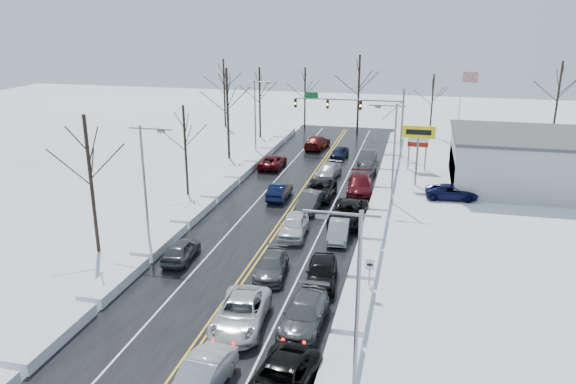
% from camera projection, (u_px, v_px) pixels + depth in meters
% --- Properties ---
extents(ground, '(160.00, 160.00, 0.00)m').
position_uv_depth(ground, '(273.00, 235.00, 43.74)').
color(ground, white).
rests_on(ground, ground).
extents(road_surface, '(14.00, 84.00, 0.01)m').
position_uv_depth(road_surface, '(279.00, 225.00, 45.59)').
color(road_surface, black).
rests_on(road_surface, ground).
extents(snow_bank_left, '(1.72, 72.00, 0.68)m').
position_uv_depth(snow_bank_left, '(192.00, 218.00, 47.26)').
color(snow_bank_left, white).
rests_on(snow_bank_left, ground).
extents(snow_bank_right, '(1.72, 72.00, 0.68)m').
position_uv_depth(snow_bank_right, '(373.00, 234.00, 43.92)').
color(snow_bank_right, white).
rests_on(snow_bank_right, ground).
extents(traffic_signal_mast, '(13.28, 0.39, 8.00)m').
position_uv_depth(traffic_signal_mast, '(360.00, 109.00, 67.21)').
color(traffic_signal_mast, slate).
rests_on(traffic_signal_mast, ground).
extents(tires_plus_sign, '(3.20, 0.34, 6.00)m').
position_uv_depth(tires_plus_sign, '(418.00, 136.00, 54.70)').
color(tires_plus_sign, slate).
rests_on(tires_plus_sign, ground).
extents(used_vehicles_sign, '(2.20, 0.22, 4.65)m').
position_uv_depth(used_vehicles_sign, '(418.00, 140.00, 60.78)').
color(used_vehicles_sign, slate).
rests_on(used_vehicles_sign, ground).
extents(speed_limit_sign, '(0.55, 0.09, 2.35)m').
position_uv_depth(speed_limit_sign, '(370.00, 270.00, 34.02)').
color(speed_limit_sign, slate).
rests_on(speed_limit_sign, ground).
extents(flagpole, '(1.87, 1.20, 10.00)m').
position_uv_depth(flagpole, '(461.00, 106.00, 66.36)').
color(flagpole, silver).
rests_on(flagpole, ground).
extents(dealership_building, '(20.40, 12.40, 5.30)m').
position_uv_depth(dealership_building, '(559.00, 162.00, 54.32)').
color(dealership_building, '#AAA9A5').
rests_on(dealership_building, ground).
extents(streetlight_se, '(3.20, 0.25, 9.00)m').
position_uv_depth(streetlight_se, '(353.00, 293.00, 23.61)').
color(streetlight_se, slate).
rests_on(streetlight_se, ground).
extents(streetlight_ne, '(3.20, 0.25, 9.00)m').
position_uv_depth(streetlight_ne, '(392.00, 145.00, 49.54)').
color(streetlight_ne, slate).
rests_on(streetlight_ne, ground).
extents(streetlight_sw, '(3.20, 0.25, 9.00)m').
position_uv_depth(streetlight_sw, '(146.00, 176.00, 40.22)').
color(streetlight_sw, slate).
rests_on(streetlight_sw, ground).
extents(streetlight_nw, '(3.20, 0.25, 9.00)m').
position_uv_depth(streetlight_nw, '(257.00, 112.00, 66.15)').
color(streetlight_nw, slate).
rests_on(streetlight_nw, ground).
extents(tree_left_b, '(4.00, 4.00, 10.00)m').
position_uv_depth(tree_left_b, '(88.00, 158.00, 38.56)').
color(tree_left_b, '#2D231C').
rests_on(tree_left_b, ground).
extents(tree_left_c, '(3.40, 3.40, 8.50)m').
position_uv_depth(tree_left_c, '(185.00, 133.00, 51.63)').
color(tree_left_c, '#2D231C').
rests_on(tree_left_c, ground).
extents(tree_left_d, '(4.20, 4.20, 10.50)m').
position_uv_depth(tree_left_d, '(227.00, 96.00, 64.31)').
color(tree_left_d, '#2D231C').
rests_on(tree_left_d, ground).
extents(tree_left_e, '(3.80, 3.80, 9.50)m').
position_uv_depth(tree_left_e, '(260.00, 89.00, 75.55)').
color(tree_left_e, '#2D231C').
rests_on(tree_left_e, ground).
extents(tree_far_a, '(4.00, 4.00, 10.00)m').
position_uv_depth(tree_far_a, '(224.00, 80.00, 82.58)').
color(tree_far_a, '#2D231C').
rests_on(tree_far_a, ground).
extents(tree_far_b, '(3.60, 3.60, 9.00)m').
position_uv_depth(tree_far_b, '(305.00, 86.00, 81.09)').
color(tree_far_b, '#2D231C').
rests_on(tree_far_b, ground).
extents(tree_far_c, '(4.40, 4.40, 11.00)m').
position_uv_depth(tree_far_c, '(359.00, 79.00, 77.05)').
color(tree_far_c, '#2D231C').
rests_on(tree_far_c, ground).
extents(tree_far_d, '(3.40, 3.40, 8.50)m').
position_uv_depth(tree_far_d, '(433.00, 93.00, 76.77)').
color(tree_far_d, '#2D231C').
rests_on(tree_far_d, ground).
extents(tree_far_e, '(4.20, 4.20, 10.50)m').
position_uv_depth(tree_far_e, '(560.00, 86.00, 73.29)').
color(tree_far_e, '#2D231C').
rests_on(tree_far_e, ground).
extents(queued_car_2, '(3.15, 5.98, 1.60)m').
position_uv_depth(queued_car_2, '(241.00, 326.00, 31.05)').
color(queued_car_2, silver).
rests_on(queued_car_2, ground).
extents(queued_car_3, '(2.35, 4.86, 1.36)m').
position_uv_depth(queued_car_3, '(272.00, 275.00, 36.99)').
color(queued_car_3, '#45484B').
rests_on(queued_car_3, ground).
extents(queued_car_4, '(2.24, 4.97, 1.66)m').
position_uv_depth(queued_car_4, '(294.00, 235.00, 43.57)').
color(queued_car_4, silver).
rests_on(queued_car_4, ground).
extents(queued_car_5, '(1.95, 4.75, 1.53)m').
position_uv_depth(queued_car_5, '(310.00, 210.00, 49.23)').
color(queued_car_5, '#3D3F42').
rests_on(queued_car_5, ground).
extents(queued_car_6, '(2.72, 5.77, 1.59)m').
position_uv_depth(queued_car_6, '(319.00, 198.00, 52.32)').
color(queued_car_6, black).
rests_on(queued_car_6, ground).
extents(queued_car_7, '(2.54, 4.96, 1.38)m').
position_uv_depth(queued_car_7, '(328.00, 177.00, 58.80)').
color(queued_car_7, '#9D9FA4').
rests_on(queued_car_7, ground).
extents(queued_car_8, '(2.06, 4.14, 1.35)m').
position_uv_depth(queued_car_8, '(339.00, 158.00, 66.52)').
color(queued_car_8, black).
rests_on(queued_car_8, ground).
extents(queued_car_11, '(2.32, 5.42, 1.56)m').
position_uv_depth(queued_car_11, '(304.00, 326.00, 30.99)').
color(queued_car_11, '#45484A').
rests_on(queued_car_11, ground).
extents(queued_car_12, '(2.37, 4.90, 1.61)m').
position_uv_depth(queued_car_12, '(321.00, 284.00, 35.88)').
color(queued_car_12, black).
rests_on(queued_car_12, ground).
extents(queued_car_13, '(1.73, 4.36, 1.41)m').
position_uv_depth(queued_car_13, '(339.00, 239.00, 42.84)').
color(queued_car_13, '#94979B').
rests_on(queued_car_13, ground).
extents(queued_car_14, '(2.92, 6.13, 1.69)m').
position_uv_depth(queued_car_14, '(348.00, 222.00, 46.27)').
color(queued_car_14, black).
rests_on(queued_car_14, ground).
extents(queued_car_15, '(2.89, 6.08, 1.71)m').
position_uv_depth(queued_car_15, '(360.00, 193.00, 53.62)').
color(queued_car_15, '#470910').
rests_on(queued_car_15, ground).
extents(queued_car_16, '(2.02, 4.55, 1.52)m').
position_uv_depth(queued_car_16, '(366.00, 176.00, 59.33)').
color(queued_car_16, '#414447').
rests_on(queued_car_16, ground).
extents(queued_car_17, '(1.84, 4.88, 1.59)m').
position_uv_depth(queued_car_17, '(367.00, 164.00, 63.92)').
color(queued_car_17, '#3D3F42').
rests_on(queued_car_17, ground).
extents(oncoming_car_0, '(1.58, 4.48, 1.47)m').
position_uv_depth(oncoming_car_0, '(280.00, 198.00, 52.20)').
color(oncoming_car_0, black).
rests_on(oncoming_car_0, ground).
extents(oncoming_car_1, '(2.42, 5.14, 1.42)m').
position_uv_depth(oncoming_car_1, '(273.00, 168.00, 62.49)').
color(oncoming_car_1, '#4F0A0F').
rests_on(oncoming_car_1, ground).
extents(oncoming_car_2, '(2.86, 5.77, 1.61)m').
position_uv_depth(oncoming_car_2, '(317.00, 148.00, 71.29)').
color(oncoming_car_2, '#4C0C0A').
rests_on(oncoming_car_2, ground).
extents(oncoming_car_3, '(2.01, 4.44, 1.48)m').
position_uv_depth(oncoming_car_3, '(182.00, 259.00, 39.35)').
color(oncoming_car_3, '#3D3F42').
rests_on(oncoming_car_3, ground).
extents(parked_car_0, '(4.95, 2.49, 1.34)m').
position_uv_depth(parked_car_0, '(451.00, 199.00, 52.08)').
color(parked_car_0, black).
rests_on(parked_car_0, ground).
extents(parked_car_1, '(2.70, 5.49, 1.54)m').
position_uv_depth(parked_car_1, '(483.00, 190.00, 54.75)').
color(parked_car_1, '#47494C').
rests_on(parked_car_1, ground).
extents(parked_car_2, '(1.97, 4.46, 1.49)m').
position_uv_depth(parked_car_2, '(458.00, 169.00, 62.09)').
color(parked_car_2, '#3B3E40').
rests_on(parked_car_2, ground).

